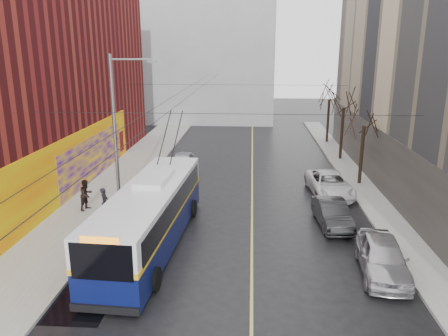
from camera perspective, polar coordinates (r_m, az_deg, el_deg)
The scene contains 19 objects.
ground at distance 16.69m, azimuth -1.82°, elevation -18.48°, with size 140.00×140.00×0.00m, color black.
sidewalk_left at distance 28.95m, azimuth -15.51°, elevation -3.74°, with size 4.00×60.00×0.15m, color gray.
sidewalk_right at distance 28.42m, azimuth 19.03°, elevation -4.39°, with size 2.00×60.00×0.15m, color gray.
lane_line at distance 29.30m, azimuth 3.69°, elevation -3.10°, with size 0.12×50.00×0.01m, color #BFB74C.
building_far at distance 59.23m, azimuth -3.64°, elevation 15.16°, with size 20.50×12.10×18.00m.
streetlight_pole at distance 25.33m, azimuth -13.74°, elevation 4.87°, with size 2.65×0.60×9.00m.
catenary_wires at distance 28.98m, azimuth -4.21°, elevation 9.35°, with size 18.00×60.00×0.22m.
tree_near at distance 31.04m, azimuth 17.94°, elevation 6.69°, with size 3.20×3.20×6.40m.
tree_mid at distance 37.78m, azimuth 15.44°, elevation 8.75°, with size 3.20×3.20×6.68m.
tree_far at distance 44.63m, azimuth 13.65°, elevation 9.68°, with size 3.20×3.20×6.57m.
puddle at distance 18.17m, azimuth -18.31°, elevation -16.25°, with size 2.43×3.07×0.01m, color black.
pigeons_flying at distance 24.61m, azimuth -5.81°, elevation 9.94°, with size 3.32×3.20×0.42m.
trolleybus at distance 21.27m, azimuth -9.58°, elevation -6.03°, with size 3.37×12.26×5.75m.
parked_car_a at distance 19.94m, azimuth 19.99°, elevation -10.85°, with size 1.87×4.64×1.58m, color #BDBCC2.
parked_car_b at distance 24.30m, azimuth 13.94°, elevation -5.80°, with size 1.46×4.19×1.38m, color #252628.
parked_car_c at distance 29.28m, azimuth 13.61°, elevation -2.03°, with size 2.43×5.26×1.46m, color silver.
following_car at distance 33.66m, azimuth -5.51°, elevation 0.68°, with size 1.80×4.47×1.52m, color silver.
pedestrian_a at distance 25.30m, azimuth -15.32°, elevation -4.34°, with size 0.61×0.40×1.66m, color black.
pedestrian_b at distance 26.64m, azimuth -17.54°, elevation -3.35°, with size 0.88×0.69×1.81m, color black.
Camera 1 is at (1.38, -13.77, 9.32)m, focal length 35.00 mm.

